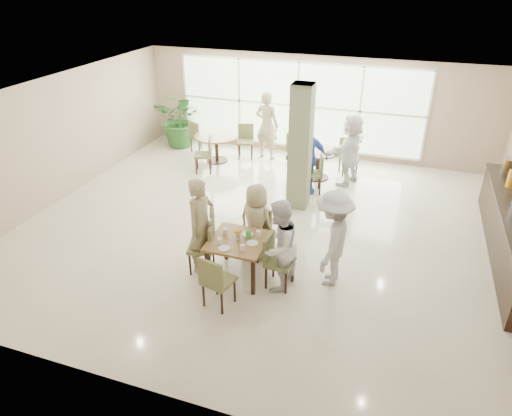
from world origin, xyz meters
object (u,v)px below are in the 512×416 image
(round_table_right, at_px, (318,157))
(teen_right, at_px, (279,246))
(adult_b, at_px, (350,150))
(teen_left, at_px, (202,226))
(adult_a, at_px, (306,158))
(potted_plant, at_px, (181,120))
(main_table, at_px, (238,244))
(teen_standing, at_px, (333,239))
(adult_standing, at_px, (267,126))
(round_table_left, at_px, (216,141))
(teen_far, at_px, (256,222))

(round_table_right, relative_size, teen_right, 0.63)
(teen_right, bearing_deg, adult_b, -176.34)
(round_table_right, relative_size, teen_left, 0.59)
(round_table_right, xyz_separation_m, adult_a, (-0.11, -0.92, 0.31))
(round_table_right, bearing_deg, potted_plant, 167.02)
(main_table, bearing_deg, teen_standing, 13.31)
(adult_standing, bearing_deg, teen_standing, 129.48)
(round_table_left, height_order, adult_standing, adult_standing)
(teen_right, distance_m, adult_b, 4.67)
(adult_b, bearing_deg, teen_far, 3.60)
(teen_left, bearing_deg, potted_plant, 45.50)
(round_table_left, height_order, potted_plant, potted_plant)
(teen_left, relative_size, teen_far, 1.19)
(round_table_left, relative_size, adult_standing, 0.62)
(teen_far, relative_size, adult_standing, 0.77)
(round_table_right, distance_m, adult_standing, 1.93)
(round_table_left, height_order, teen_left, teen_left)
(main_table, height_order, potted_plant, potted_plant)
(round_table_right, bearing_deg, main_table, -95.09)
(main_table, bearing_deg, teen_far, 83.20)
(potted_plant, distance_m, teen_left, 6.54)
(teen_far, xyz_separation_m, adult_standing, (-1.34, 4.84, 0.22))
(main_table, height_order, teen_right, teen_right)
(teen_far, height_order, teen_standing, teen_standing)
(adult_standing, bearing_deg, main_table, 113.74)
(round_table_left, xyz_separation_m, round_table_right, (2.93, -0.22, -0.03))
(round_table_right, bearing_deg, adult_standing, 151.91)
(round_table_right, distance_m, teen_left, 4.77)
(teen_left, relative_size, teen_right, 1.08)
(round_table_left, height_order, teen_right, teen_right)
(potted_plant, height_order, teen_standing, teen_standing)
(teen_standing, bearing_deg, teen_right, -60.85)
(round_table_left, bearing_deg, teen_far, -58.09)
(teen_left, bearing_deg, round_table_right, 1.76)
(teen_right, xyz_separation_m, teen_standing, (0.82, 0.43, 0.05))
(main_table, xyz_separation_m, round_table_left, (-2.51, 4.87, -0.07))
(round_table_right, xyz_separation_m, potted_plant, (-4.41, 1.02, 0.26))
(adult_a, bearing_deg, teen_left, -128.40)
(round_table_left, bearing_deg, adult_a, -21.99)
(main_table, height_order, adult_a, adult_a)
(teen_left, bearing_deg, teen_standing, -66.13)
(round_table_left, xyz_separation_m, teen_right, (3.25, -4.93, 0.23))
(main_table, relative_size, round_table_left, 0.81)
(adult_standing, bearing_deg, round_table_left, 38.97)
(round_table_left, relative_size, teen_standing, 0.69)
(potted_plant, distance_m, teen_standing, 7.67)
(teen_right, xyz_separation_m, adult_a, (-0.43, 3.80, 0.05))
(teen_far, bearing_deg, teen_right, 146.14)
(teen_right, distance_m, adult_standing, 5.95)
(round_table_right, bearing_deg, round_table_left, 175.69)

